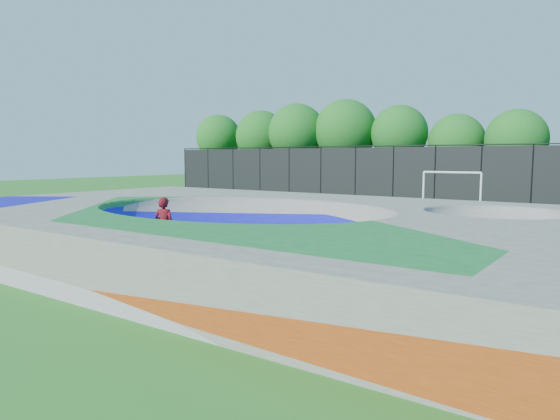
# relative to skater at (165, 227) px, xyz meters

# --- Properties ---
(ground) EXTENTS (120.00, 120.00, 0.00)m
(ground) POSITION_rel_skater_xyz_m (1.28, 2.20, -0.96)
(ground) COLOR #20631B
(ground) RESTS_ON ground
(skate_deck) EXTENTS (22.00, 14.00, 1.50)m
(skate_deck) POSITION_rel_skater_xyz_m (1.28, 2.20, -0.21)
(skate_deck) COLOR gray
(skate_deck) RESTS_ON ground
(skater) EXTENTS (0.80, 0.63, 1.91)m
(skater) POSITION_rel_skater_xyz_m (0.00, 0.00, 0.00)
(skater) COLOR #B10E18
(skater) RESTS_ON ground
(skateboard) EXTENTS (0.80, 0.31, 0.05)m
(skateboard) POSITION_rel_skater_xyz_m (0.00, 0.00, -0.93)
(skateboard) COLOR black
(skateboard) RESTS_ON ground
(soccer_goal) EXTENTS (3.53, 0.12, 2.34)m
(soccer_goal) POSITION_rel_skater_xyz_m (3.38, 19.80, 0.67)
(soccer_goal) COLOR white
(soccer_goal) RESTS_ON ground
(fence) EXTENTS (48.09, 0.09, 4.04)m
(fence) POSITION_rel_skater_xyz_m (1.28, 23.20, 1.14)
(fence) COLOR black
(fence) RESTS_ON ground
(treeline) EXTENTS (54.16, 7.33, 8.24)m
(treeline) POSITION_rel_skater_xyz_m (0.72, 28.73, 4.04)
(treeline) COLOR #403020
(treeline) RESTS_ON ground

